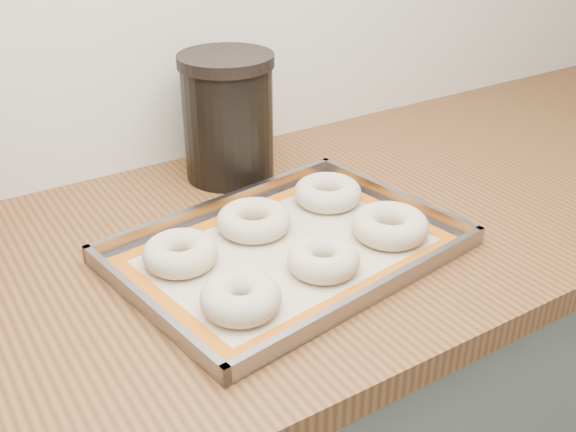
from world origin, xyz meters
TOP-DOWN VIEW (x-y plane):
  - countertop at (0.00, 1.68)m, footprint 3.06×0.68m
  - baking_tray at (0.19, 1.61)m, footprint 0.50×0.39m
  - baking_mat at (0.19, 1.61)m, footprint 0.46×0.35m
  - bagel_front_left at (0.07, 1.52)m, footprint 0.12×0.12m
  - bagel_front_mid at (0.21, 1.54)m, footprint 0.12×0.12m
  - bagel_front_right at (0.34, 1.56)m, footprint 0.11×0.11m
  - bagel_back_left at (0.05, 1.66)m, footprint 0.12×0.12m
  - bagel_back_mid at (0.18, 1.68)m, footprint 0.14×0.14m
  - bagel_back_right at (0.33, 1.70)m, footprint 0.13×0.13m
  - canister_right at (0.25, 1.89)m, footprint 0.16×0.16m

SIDE VIEW (x-z plane):
  - countertop at x=0.00m, z-range 0.86..0.90m
  - baking_mat at x=0.19m, z-range 0.90..0.91m
  - baking_tray at x=0.19m, z-range 0.89..0.92m
  - bagel_back_mid at x=0.18m, z-range 0.90..0.94m
  - bagel_back_right at x=0.33m, z-range 0.90..0.94m
  - bagel_front_mid at x=0.21m, z-range 0.90..0.94m
  - bagel_back_left at x=0.05m, z-range 0.90..0.94m
  - bagel_front_right at x=0.34m, z-range 0.90..0.94m
  - bagel_front_left at x=0.07m, z-range 0.90..0.94m
  - canister_right at x=0.25m, z-range 0.90..1.11m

